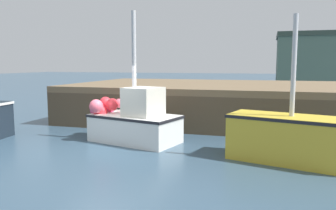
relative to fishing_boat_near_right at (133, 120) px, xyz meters
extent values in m
cube|color=#334C60|center=(-0.68, -0.94, -0.76)|extent=(120.00, 160.00, 0.10)
cube|color=brown|center=(2.69, 5.52, 0.80)|extent=(14.36, 7.67, 0.25)
cube|color=#4E402E|center=(2.69, 1.80, -0.02)|extent=(14.36, 0.24, 1.39)
cylinder|color=#4E402E|center=(-4.08, 1.92, -0.02)|extent=(0.38, 0.38, 1.39)
cylinder|color=#4E402E|center=(2.69, 1.92, -0.02)|extent=(0.38, 0.38, 1.39)
cylinder|color=#4E402E|center=(-1.61, 9.12, -0.02)|extent=(0.38, 0.38, 1.39)
cylinder|color=#4E402E|center=(7.00, 9.12, -0.02)|extent=(0.38, 0.38, 1.39)
cylinder|color=#4E402E|center=(-0.69, 1.92, -0.02)|extent=(6.81, 0.19, 1.30)
cube|color=silver|center=(0.05, 0.00, -0.26)|extent=(3.12, 2.17, 0.90)
cube|color=black|center=(0.05, 0.00, 0.14)|extent=(3.18, 2.21, 0.08)
cube|color=beige|center=(0.39, -0.09, 0.64)|extent=(1.26, 1.33, 0.91)
cylinder|color=#B7B7BC|center=(0.05, 0.00, 2.30)|extent=(0.14, 0.14, 2.41)
sphere|color=red|center=(-0.81, 0.12, 0.48)|extent=(0.42, 0.42, 0.42)
sphere|color=#DB3866|center=(-1.45, 0.23, 0.26)|extent=(0.45, 0.45, 0.45)
sphere|color=#EA5B70|center=(-0.89, 0.87, 0.44)|extent=(0.33, 0.33, 0.33)
sphere|color=red|center=(-1.31, 0.62, 0.47)|extent=(0.43, 0.43, 0.43)
sphere|color=#DB3866|center=(-1.09, 0.41, 0.20)|extent=(0.36, 0.36, 0.36)
sphere|color=#EA5B70|center=(-1.17, -0.30, 0.46)|extent=(0.45, 0.45, 0.45)
sphere|color=red|center=(-1.17, -0.01, 0.23)|extent=(0.48, 0.48, 0.48)
cube|color=gold|center=(4.80, -1.01, -0.10)|extent=(3.32, 1.96, 1.22)
cube|color=black|center=(4.80, -1.01, 0.46)|extent=(3.38, 2.00, 0.08)
cylinder|color=#B7B7BC|center=(4.80, -1.01, 1.79)|extent=(0.12, 0.12, 2.58)
cube|color=#4C6656|center=(8.22, 31.15, 1.99)|extent=(6.29, 6.73, 5.41)
cube|color=#2D3D34|center=(8.22, 31.15, 4.95)|extent=(6.54, 7.00, 0.50)
camera|label=1|loc=(4.20, -10.17, 1.85)|focal=36.26mm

